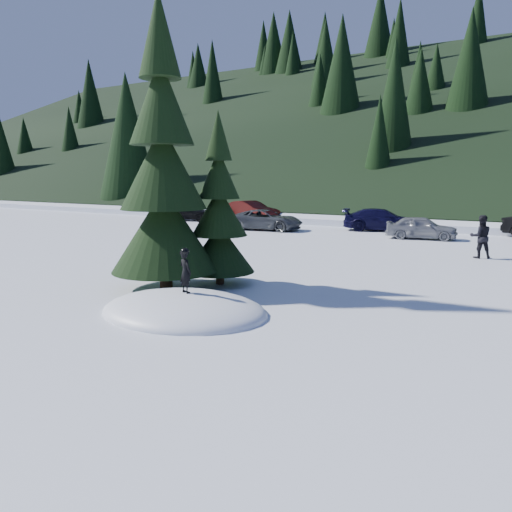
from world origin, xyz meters
The scene contains 12 objects.
ground centered at (0.00, 0.00, 0.00)m, with size 200.00×200.00×0.00m, color white.
snow_mound centered at (0.00, 0.00, 0.00)m, with size 4.48×3.52×0.96m, color white.
forest_hillside centered at (0.00, 54.00, 12.50)m, with size 200.00×60.00×25.00m, color black, non-canonical shape.
spruce_tall centered at (-2.20, 1.80, 3.32)m, with size 3.20×3.20×8.60m.
spruce_short centered at (-1.20, 3.20, 2.10)m, with size 2.20×2.20×5.37m.
child_skier centered at (-0.03, 0.13, 1.02)m, with size 0.39×0.26×1.07m, color black.
adult_0 centered at (5.05, 13.02, 0.90)m, with size 0.87×0.68×1.79m, color black.
car_0 centered at (-16.74, 20.36, 0.71)m, with size 1.68×4.18×1.42m, color black.
car_1 centered at (-12.16, 22.27, 0.77)m, with size 1.63×4.69×1.54m, color #3E0E0B.
car_2 centered at (-8.13, 17.75, 0.65)m, with size 2.14×4.64×1.29m, color #414548.
car_3 centered at (-1.72, 21.10, 0.69)m, with size 1.93×4.75×1.38m, color black.
car_4 centered at (1.39, 18.23, 0.63)m, with size 1.49×3.71×1.27m, color gray.
Camera 1 is at (7.94, -9.37, 3.39)m, focal length 35.00 mm.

